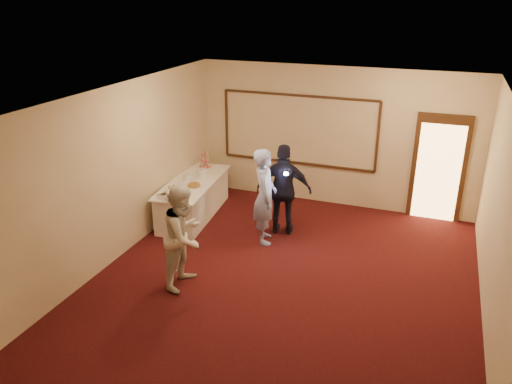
# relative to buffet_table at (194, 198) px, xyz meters

# --- Properties ---
(floor) EXTENTS (7.00, 7.00, 0.00)m
(floor) POSITION_rel_buffet_table_xyz_m (2.55, -1.80, -0.39)
(floor) COLOR black
(floor) RESTS_ON ground
(room_walls) EXTENTS (6.04, 7.04, 3.02)m
(room_walls) POSITION_rel_buffet_table_xyz_m (2.55, -1.80, 1.64)
(room_walls) COLOR beige
(room_walls) RESTS_ON floor
(wall_molding) EXTENTS (3.45, 0.04, 1.55)m
(wall_molding) POSITION_rel_buffet_table_xyz_m (1.75, 1.67, 1.21)
(wall_molding) COLOR #321F0F
(wall_molding) RESTS_ON room_walls
(doorway) EXTENTS (1.05, 0.07, 2.20)m
(doorway) POSITION_rel_buffet_table_xyz_m (4.70, 1.65, 0.69)
(doorway) COLOR #321F0F
(doorway) RESTS_ON floor
(buffet_table) EXTENTS (1.14, 2.41, 0.77)m
(buffet_table) POSITION_rel_buffet_table_xyz_m (0.00, 0.00, 0.00)
(buffet_table) COLOR white
(buffet_table) RESTS_ON floor
(pavlova_tray) EXTENTS (0.53, 0.64, 0.21)m
(pavlova_tray) POSITION_rel_buffet_table_xyz_m (0.06, -0.88, 0.47)
(pavlova_tray) COLOR silver
(pavlova_tray) RESTS_ON buffet_table
(cupcake_stand) EXTENTS (0.27, 0.27, 0.40)m
(cupcake_stand) POSITION_rel_buffet_table_xyz_m (-0.16, 0.91, 0.52)
(cupcake_stand) COLOR #E84A6A
(cupcake_stand) RESTS_ON buffet_table
(plate_stack_a) EXTENTS (0.17, 0.17, 0.14)m
(plate_stack_a) POSITION_rel_buffet_table_xyz_m (-0.10, -0.05, 0.45)
(plate_stack_a) COLOR white
(plate_stack_a) RESTS_ON buffet_table
(plate_stack_b) EXTENTS (0.21, 0.21, 0.17)m
(plate_stack_b) POSITION_rel_buffet_table_xyz_m (0.08, 0.28, 0.47)
(plate_stack_b) COLOR white
(plate_stack_b) RESTS_ON buffet_table
(tart) EXTENTS (0.29, 0.29, 0.06)m
(tart) POSITION_rel_buffet_table_xyz_m (0.17, -0.27, 0.41)
(tart) COLOR white
(tart) RESTS_ON buffet_table
(man) EXTENTS (0.65, 0.78, 1.82)m
(man) POSITION_rel_buffet_table_xyz_m (1.77, -0.55, 0.52)
(man) COLOR #92A5E5
(man) RESTS_ON floor
(woman) EXTENTS (0.67, 0.84, 1.70)m
(woman) POSITION_rel_buffet_table_xyz_m (1.09, -2.38, 0.46)
(woman) COLOR silver
(woman) RESTS_ON floor
(guest) EXTENTS (1.11, 0.63, 1.79)m
(guest) POSITION_rel_buffet_table_xyz_m (2.00, -0.09, 0.51)
(guest) COLOR black
(guest) RESTS_ON floor
(camera_flash) EXTENTS (0.07, 0.04, 0.05)m
(camera_flash) POSITION_rel_buffet_table_xyz_m (2.10, -0.33, 0.93)
(camera_flash) COLOR white
(camera_flash) RESTS_ON guest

